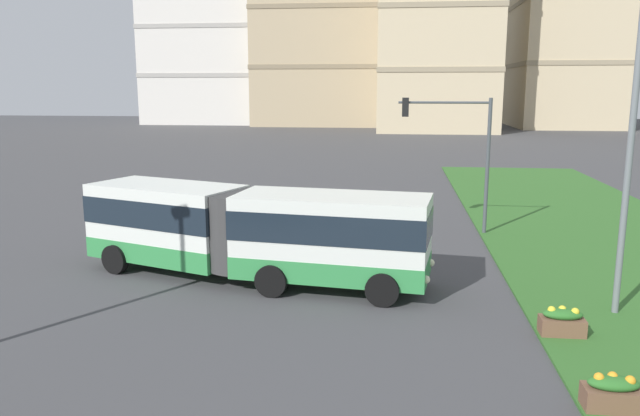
# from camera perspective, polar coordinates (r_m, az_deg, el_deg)

# --- Properties ---
(articulated_bus) EXTENTS (12.02, 5.21, 3.00)m
(articulated_bus) POSITION_cam_1_polar(r_m,az_deg,el_deg) (20.49, -6.39, -2.08)
(articulated_bus) COLOR silver
(articulated_bus) RESTS_ON ground
(flower_planter_2) EXTENTS (1.10, 0.56, 0.74)m
(flower_planter_2) POSITION_cam_1_polar(r_m,az_deg,el_deg) (13.84, 25.30, -15.08)
(flower_planter_2) COLOR brown
(flower_planter_2) RESTS_ON grass_median
(flower_planter_3) EXTENTS (1.10, 0.56, 0.74)m
(flower_planter_3) POSITION_cam_1_polar(r_m,az_deg,el_deg) (17.16, 21.37, -9.68)
(flower_planter_3) COLOR brown
(flower_planter_3) RESTS_ON grass_median
(traffic_light_far_right) EXTENTS (3.91, 0.28, 5.86)m
(traffic_light_far_right) POSITION_cam_1_polar(r_m,az_deg,el_deg) (27.14, 12.55, 6.04)
(traffic_light_far_right) COLOR #474C51
(traffic_light_far_right) RESTS_ON ground
(streetlight_median) EXTENTS (0.70, 0.28, 9.38)m
(streetlight_median) POSITION_cam_1_polar(r_m,az_deg,el_deg) (18.50, 26.74, 6.33)
(streetlight_median) COLOR slate
(streetlight_median) RESTS_ON ground
(apartment_tower_west) EXTENTS (22.04, 19.94, 40.15)m
(apartment_tower_west) POSITION_cam_1_polar(r_m,az_deg,el_deg) (118.33, -9.74, 17.55)
(apartment_tower_west) COLOR silver
(apartment_tower_west) RESTS_ON ground
(apartment_tower_eastcentre) EXTENTS (16.09, 19.94, 38.10)m
(apartment_tower_eastcentre) POSITION_cam_1_polar(r_m,az_deg,el_deg) (110.30, 21.98, 16.89)
(apartment_tower_eastcentre) COLOR beige
(apartment_tower_eastcentre) RESTS_ON ground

